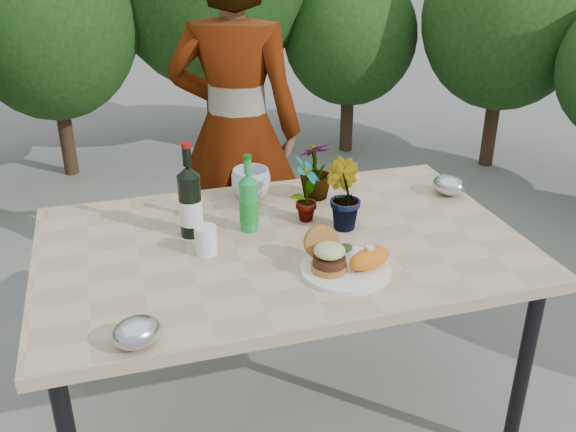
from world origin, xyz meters
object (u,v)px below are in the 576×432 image
object	(u,v)px
patio_table	(281,256)
dinner_plate	(346,269)
wine_bottle	(190,202)
person	(236,131)

from	to	relation	value
patio_table	dinner_plate	bearing A→B (deg)	-61.44
wine_bottle	person	size ratio (longest dim) A/B	0.20
person	patio_table	bearing A→B (deg)	109.49
wine_bottle	person	world-z (taller)	person
wine_bottle	dinner_plate	bearing A→B (deg)	-17.90
patio_table	wine_bottle	distance (m)	0.36
dinner_plate	wine_bottle	bearing A→B (deg)	137.58
dinner_plate	person	world-z (taller)	person
patio_table	dinner_plate	size ratio (longest dim) A/B	5.71
patio_table	person	world-z (taller)	person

